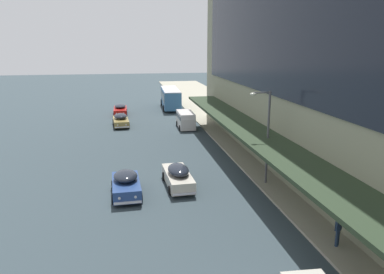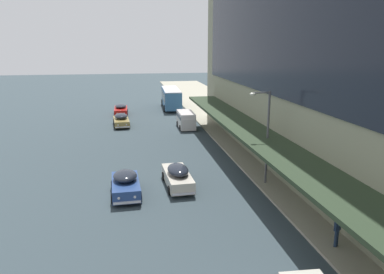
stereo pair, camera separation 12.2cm
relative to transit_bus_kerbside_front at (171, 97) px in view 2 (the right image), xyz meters
name	(u,v)px [view 2 (the right image)]	position (x,y,z in m)	size (l,w,h in m)	color
transit_bus_kerbside_front	(171,97)	(0.00, 0.00, 0.00)	(2.98, 9.34, 3.07)	teal
sedan_lead_near	(121,120)	(-7.62, -11.79, -1.02)	(2.10, 4.74, 1.54)	olive
sedan_trailing_near	(126,184)	(-7.17, -33.90, -0.98)	(2.03, 4.28, 1.62)	navy
sedan_second_mid	(121,110)	(-7.72, -4.18, -1.01)	(1.92, 5.03, 1.52)	#AA1511
sedan_trailing_mid	(178,176)	(-3.54, -32.98, -0.97)	(1.91, 4.84, 1.65)	beige
vw_van	(186,119)	(0.05, -14.15, -0.68)	(1.93, 4.56, 1.96)	beige
pedestrian_at_kerb	(337,227)	(3.04, -42.56, -0.59)	(0.48, 0.46, 1.86)	#1D2D45
street_lamp	(265,131)	(2.56, -33.69, 2.24)	(1.50, 0.28, 6.61)	#4C4C51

